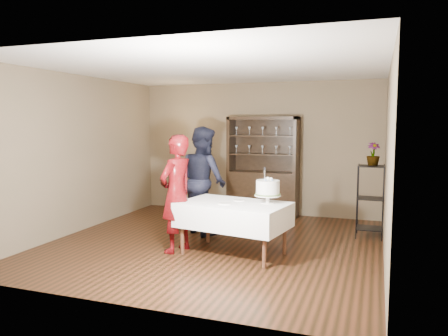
% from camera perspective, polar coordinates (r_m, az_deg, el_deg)
% --- Properties ---
extents(floor, '(5.00, 5.00, 0.00)m').
position_cam_1_polar(floor, '(6.95, -1.26, -9.79)').
color(floor, black).
rests_on(floor, ground).
extents(ceiling, '(5.00, 5.00, 0.00)m').
position_cam_1_polar(ceiling, '(6.73, -1.32, 12.91)').
color(ceiling, silver).
rests_on(ceiling, back_wall).
extents(back_wall, '(5.00, 0.02, 2.70)m').
position_cam_1_polar(back_wall, '(9.08, 4.32, 2.57)').
color(back_wall, brown).
rests_on(back_wall, floor).
extents(wall_left, '(0.02, 5.00, 2.70)m').
position_cam_1_polar(wall_left, '(7.94, -18.41, 1.79)').
color(wall_left, brown).
rests_on(wall_left, floor).
extents(wall_right, '(0.02, 5.00, 2.70)m').
position_cam_1_polar(wall_right, '(6.27, 20.58, 0.68)').
color(wall_right, brown).
rests_on(wall_right, floor).
extents(china_hutch, '(1.40, 0.48, 2.00)m').
position_cam_1_polar(china_hutch, '(8.86, 5.11, -1.97)').
color(china_hutch, black).
rests_on(china_hutch, floor).
extents(plant_etagere, '(0.42, 0.42, 1.20)m').
position_cam_1_polar(plant_etagere, '(7.55, 18.56, -3.76)').
color(plant_etagere, black).
rests_on(plant_etagere, floor).
extents(cake_table, '(1.64, 1.17, 0.75)m').
position_cam_1_polar(cake_table, '(6.25, 1.24, -6.15)').
color(cake_table, silver).
rests_on(cake_table, floor).
extents(woman, '(0.56, 0.71, 1.72)m').
position_cam_1_polar(woman, '(6.38, -6.24, -3.34)').
color(woman, '#3E0507').
rests_on(woman, floor).
extents(man, '(1.12, 1.09, 1.82)m').
position_cam_1_polar(man, '(7.41, -2.68, -1.59)').
color(man, black).
rests_on(man, floor).
extents(cake, '(0.42, 0.42, 0.51)m').
position_cam_1_polar(cake, '(6.18, 5.74, -2.72)').
color(cake, white).
rests_on(cake, cake_table).
extents(plate_near, '(0.20, 0.20, 0.01)m').
position_cam_1_polar(plate_near, '(6.11, 0.14, -4.67)').
color(plate_near, white).
rests_on(plate_near, cake_table).
extents(plate_far, '(0.19, 0.19, 0.01)m').
position_cam_1_polar(plate_far, '(6.36, 2.01, -4.24)').
color(plate_far, white).
rests_on(plate_far, cake_table).
extents(potted_plant, '(0.27, 0.27, 0.38)m').
position_cam_1_polar(potted_plant, '(7.49, 18.92, 1.74)').
color(potted_plant, '#506E34').
rests_on(potted_plant, plant_etagere).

